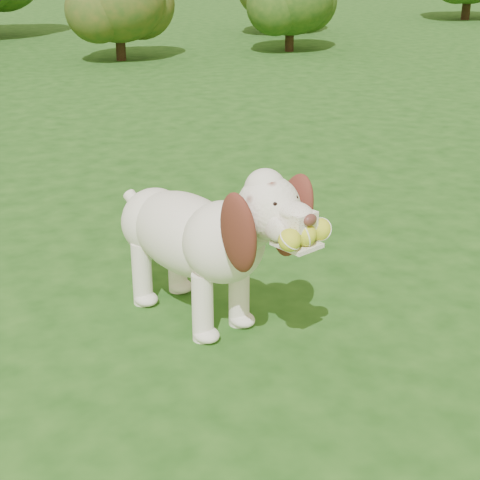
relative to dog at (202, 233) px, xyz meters
name	(u,v)px	position (x,y,z in m)	size (l,w,h in m)	color
ground	(330,329)	(0.53, -0.34, -0.48)	(80.00, 80.00, 0.00)	#194413
dog	(202,233)	(0.00, 0.00, 0.00)	(0.72, 1.35, 0.89)	white
shrub_c	(118,1)	(2.00, 8.41, 0.42)	(1.46, 1.46, 1.52)	#382314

